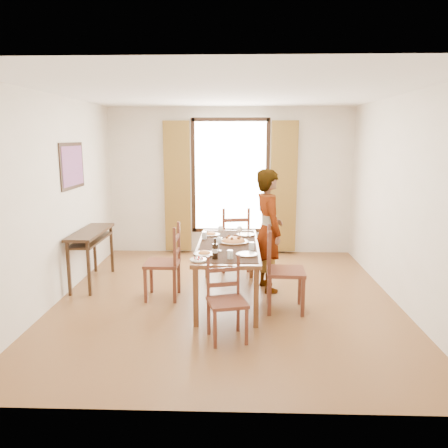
{
  "coord_description": "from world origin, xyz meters",
  "views": [
    {
      "loc": [
        0.15,
        -5.62,
        2.15
      ],
      "look_at": [
        -0.04,
        0.17,
        1.0
      ],
      "focal_mm": 35.0,
      "sensor_mm": 36.0,
      "label": 1
    }
  ],
  "objects_px": {
    "pasta_platter": "(234,239)",
    "dining_table": "(228,249)",
    "console_table": "(91,238)",
    "man": "(268,230)"
  },
  "relations": [
    {
      "from": "man",
      "to": "pasta_platter",
      "type": "xyz_separation_m",
      "value": [
        -0.49,
        -0.31,
        -0.06
      ]
    },
    {
      "from": "console_table",
      "to": "man",
      "type": "bearing_deg",
      "value": -4.31
    },
    {
      "from": "console_table",
      "to": "man",
      "type": "distance_m",
      "value": 2.62
    },
    {
      "from": "console_table",
      "to": "dining_table",
      "type": "bearing_deg",
      "value": -16.17
    },
    {
      "from": "console_table",
      "to": "pasta_platter",
      "type": "xyz_separation_m",
      "value": [
        2.12,
        -0.5,
        0.12
      ]
    },
    {
      "from": "console_table",
      "to": "pasta_platter",
      "type": "relative_size",
      "value": 3.0
    },
    {
      "from": "console_table",
      "to": "man",
      "type": "height_order",
      "value": "man"
    },
    {
      "from": "console_table",
      "to": "pasta_platter",
      "type": "bearing_deg",
      "value": -13.33
    },
    {
      "from": "pasta_platter",
      "to": "dining_table",
      "type": "bearing_deg",
      "value": -128.83
    },
    {
      "from": "man",
      "to": "pasta_platter",
      "type": "height_order",
      "value": "man"
    }
  ]
}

